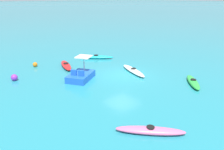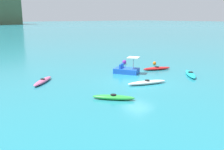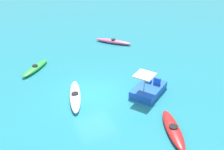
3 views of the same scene
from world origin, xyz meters
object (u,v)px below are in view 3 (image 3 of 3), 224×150
at_px(kayak_red, 173,129).
at_px(kayak_pink, 113,41).
at_px(kayak_green, 35,68).
at_px(kayak_white, 75,96).
at_px(pedal_boat_blue, 148,89).

distance_m(kayak_red, kayak_pink, 12.12).
bearing_deg(kayak_red, kayak_green, -153.59).
relative_size(kayak_white, pedal_boat_blue, 1.26).
distance_m(kayak_pink, pedal_boat_blue, 8.41).
distance_m(kayak_red, pedal_boat_blue, 3.71).
bearing_deg(kayak_green, pedal_boat_blue, 42.38).
relative_size(kayak_pink, kayak_white, 0.79).
bearing_deg(kayak_pink, pedal_boat_blue, -11.03).
height_order(kayak_red, kayak_white, same).
distance_m(kayak_red, kayak_white, 6.19).
height_order(kayak_green, kayak_pink, same).
height_order(kayak_pink, kayak_white, same).
xyz_separation_m(kayak_pink, kayak_white, (6.77, -5.90, 0.00)).
bearing_deg(kayak_green, kayak_pink, 105.59).
relative_size(kayak_red, kayak_green, 1.26).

